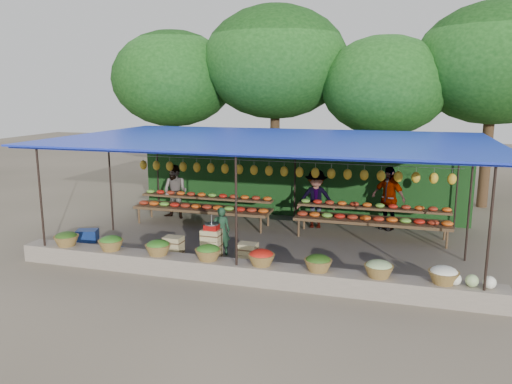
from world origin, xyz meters
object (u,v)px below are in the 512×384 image
(blue_crate_back, at_px, (87,236))
(crate_counter, at_px, (210,248))
(blue_crate_front, at_px, (113,253))
(vendor_seated, at_px, (221,231))
(weighing_scale, at_px, (212,226))

(blue_crate_back, bearing_deg, crate_counter, -26.83)
(crate_counter, relative_size, blue_crate_front, 4.42)
(crate_counter, bearing_deg, vendor_seated, 78.79)
(vendor_seated, xyz_separation_m, blue_crate_back, (-3.87, 0.01, -0.45))
(weighing_scale, distance_m, blue_crate_back, 3.91)
(crate_counter, height_order, vendor_seated, vendor_seated)
(crate_counter, distance_m, blue_crate_back, 3.80)
(blue_crate_back, bearing_deg, blue_crate_front, -56.16)
(crate_counter, xyz_separation_m, weighing_scale, (0.04, 0.00, 0.55))
(vendor_seated, bearing_deg, weighing_scale, 65.36)
(blue_crate_front, height_order, blue_crate_back, blue_crate_back)
(vendor_seated, height_order, blue_crate_front, vendor_seated)
(weighing_scale, height_order, blue_crate_back, weighing_scale)
(weighing_scale, relative_size, vendor_seated, 0.30)
(weighing_scale, xyz_separation_m, blue_crate_back, (-3.81, 0.50, -0.69))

